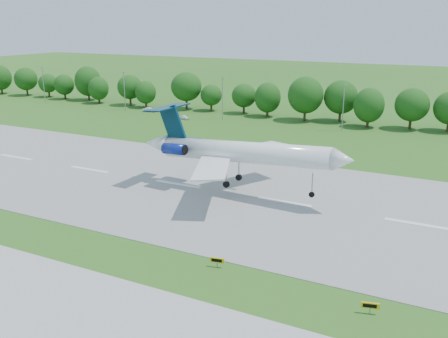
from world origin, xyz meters
TOP-DOWN VIEW (x-y plane):
  - ground at (0.00, 0.00)m, footprint 600.00×600.00m
  - runway at (0.00, 25.00)m, footprint 400.00×45.00m
  - tree_line at (0.00, 92.00)m, footprint 288.40×8.40m
  - light_poles at (-2.50, 82.00)m, footprint 175.90×0.25m
  - airliner at (10.91, 25.10)m, footprint 37.78×27.46m
  - taxi_sign_centre at (20.52, 0.88)m, footprint 1.72×0.52m
  - taxi_sign_right at (38.44, -0.96)m, footprint 1.77×0.62m
  - service_vehicle_a at (-46.38, 82.90)m, footprint 4.38×2.37m
  - service_vehicle_b at (-30.30, 77.48)m, footprint 3.68×2.31m

SIDE VIEW (x-z plane):
  - ground at x=0.00m, z-range 0.00..0.00m
  - runway at x=0.00m, z-range 0.00..0.08m
  - service_vehicle_b at x=-30.30m, z-range 0.00..1.17m
  - service_vehicle_a at x=-46.38m, z-range 0.00..1.37m
  - taxi_sign_centre at x=20.52m, z-range 0.29..1.50m
  - taxi_sign_right at x=38.44m, z-range 0.30..1.55m
  - tree_line at x=0.00m, z-range 0.99..11.39m
  - light_poles at x=-2.50m, z-range 0.24..12.43m
  - airliner at x=10.91m, z-range 1.26..13.61m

